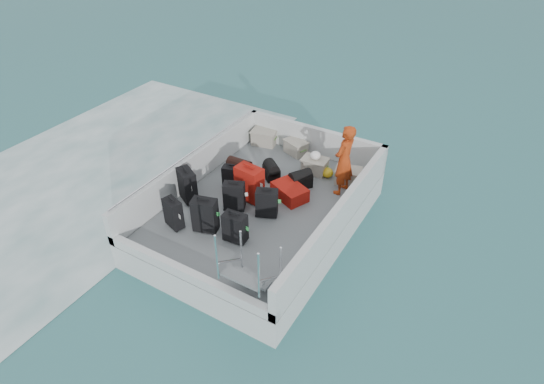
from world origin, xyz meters
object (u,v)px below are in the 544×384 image
(crate_0, at_px, (264,138))
(suitcase_2, at_px, (231,177))
(suitcase_5, at_px, (249,184))
(crate_2, at_px, (315,166))
(crate_3, at_px, (348,177))
(suitcase_8, at_px, (290,192))
(suitcase_7, at_px, (267,203))
(suitcase_3, at_px, (205,216))
(suitcase_1, at_px, (187,185))
(suitcase_6, at_px, (235,228))
(crate_1, at_px, (296,148))
(suitcase_4, at_px, (234,197))
(passenger, at_px, (344,160))
(suitcase_0, at_px, (173,214))

(crate_0, bearing_deg, suitcase_2, -79.51)
(suitcase_5, height_order, crate_2, suitcase_5)
(crate_3, bearing_deg, suitcase_8, -126.28)
(suitcase_7, bearing_deg, suitcase_3, -151.21)
(suitcase_1, xyz_separation_m, suitcase_6, (1.59, -0.57, -0.05))
(suitcase_5, relative_size, crate_1, 1.47)
(suitcase_3, relative_size, suitcase_4, 1.14)
(suitcase_2, distance_m, suitcase_8, 1.33)
(suitcase_4, xyz_separation_m, crate_3, (1.62, 2.07, -0.15))
(suitcase_5, relative_size, suitcase_7, 1.27)
(suitcase_2, xyz_separation_m, crate_0, (-0.37, 1.99, -0.08))
(suitcase_3, relative_size, passenger, 0.45)
(crate_0, xyz_separation_m, crate_1, (0.90, 0.00, -0.02))
(passenger, bearing_deg, crate_3, -170.74)
(crate_3, bearing_deg, suitcase_5, -133.93)
(suitcase_2, xyz_separation_m, suitcase_8, (1.29, 0.30, -0.11))
(suitcase_3, bearing_deg, crate_1, 71.97)
(suitcase_0, relative_size, suitcase_5, 0.81)
(suitcase_8, distance_m, crate_3, 1.42)
(suitcase_0, distance_m, suitcase_7, 1.83)
(suitcase_7, xyz_separation_m, suitcase_8, (0.10, 0.77, -0.15))
(suitcase_7, bearing_deg, crate_1, 81.76)
(suitcase_1, height_order, suitcase_5, suitcase_5)
(suitcase_0, xyz_separation_m, suitcase_2, (0.18, 1.67, -0.05))
(crate_0, height_order, crate_3, crate_0)
(suitcase_6, xyz_separation_m, crate_1, (-0.54, 3.40, -0.14))
(suitcase_5, distance_m, crate_3, 2.24)
(suitcase_4, distance_m, crate_0, 2.76)
(suitcase_7, bearing_deg, crate_3, 40.57)
(suitcase_3, xyz_separation_m, suitcase_6, (0.66, 0.04, -0.05))
(suitcase_4, bearing_deg, suitcase_5, 57.25)
(crate_1, bearing_deg, suitcase_1, -110.31)
(suitcase_8, bearing_deg, crate_0, 68.44)
(crate_3, bearing_deg, suitcase_2, -145.89)
(suitcase_3, height_order, suitcase_7, suitcase_3)
(suitcase_5, height_order, crate_0, suitcase_5)
(suitcase_8, relative_size, crate_3, 1.39)
(suitcase_4, relative_size, crate_3, 1.17)
(suitcase_6, distance_m, passenger, 2.74)
(crate_2, height_order, crate_3, crate_2)
(suitcase_1, bearing_deg, passenger, 64.68)
(suitcase_5, height_order, suitcase_7, suitcase_5)
(suitcase_2, bearing_deg, suitcase_8, -2.25)
(suitcase_7, distance_m, crate_3, 2.14)
(suitcase_0, height_order, crate_3, suitcase_0)
(crate_0, bearing_deg, suitcase_3, -77.11)
(suitcase_1, relative_size, suitcase_5, 0.93)
(suitcase_1, bearing_deg, suitcase_3, -4.25)
(suitcase_3, relative_size, suitcase_8, 0.95)
(suitcase_3, distance_m, passenger, 3.09)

